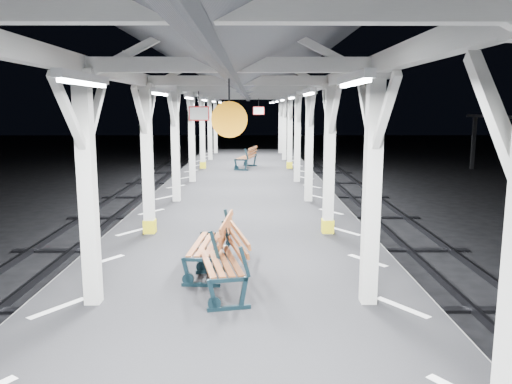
{
  "coord_description": "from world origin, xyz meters",
  "views": [
    {
      "loc": [
        0.33,
        -8.91,
        3.82
      ],
      "look_at": [
        0.38,
        0.58,
        2.2
      ],
      "focal_mm": 35.0,
      "sensor_mm": 36.0,
      "label": 1
    }
  ],
  "objects": [
    {
      "name": "hazard_stripes_right",
      "position": [
        2.45,
        0.0,
        1.0
      ],
      "size": [
        1.0,
        48.0,
        0.01
      ],
      "primitive_type": "cube",
      "color": "silver",
      "rests_on": "platform"
    },
    {
      "name": "platform",
      "position": [
        0.0,
        0.0,
        0.5
      ],
      "size": [
        6.0,
        50.0,
        1.0
      ],
      "primitive_type": "cube",
      "color": "black",
      "rests_on": "ground"
    },
    {
      "name": "bench_near",
      "position": [
        -0.09,
        -1.45,
        1.49
      ],
      "size": [
        0.97,
        1.81,
        0.93
      ],
      "rotation": [
        0.0,
        0.0,
        0.21
      ],
      "color": "black",
      "rests_on": "platform"
    },
    {
      "name": "canopy",
      "position": [
        0.0,
        -0.02,
        4.56
      ],
      "size": [
        5.4,
        49.0,
        4.65
      ],
      "color": "silver",
      "rests_on": "platform"
    },
    {
      "name": "ground",
      "position": [
        0.0,
        0.0,
        0.0
      ],
      "size": [
        120.0,
        120.0,
        0.0
      ],
      "primitive_type": "plane",
      "color": "black",
      "rests_on": "ground"
    },
    {
      "name": "bench_far",
      "position": [
        0.09,
        14.23,
        1.54
      ],
      "size": [
        1.07,
        1.96,
        1.01
      ],
      "rotation": [
        0.0,
        0.0,
        -0.22
      ],
      "color": "black",
      "rests_on": "platform"
    },
    {
      "name": "bench_mid",
      "position": [
        -0.34,
        -0.52,
        1.5
      ],
      "size": [
        0.77,
        1.76,
        0.93
      ],
      "rotation": [
        0.0,
        0.0,
        -0.08
      ],
      "color": "black",
      "rests_on": "platform"
    },
    {
      "name": "track_right",
      "position": [
        5.0,
        0.0,
        0.08
      ],
      "size": [
        2.2,
        60.0,
        0.16
      ],
      "color": "#2D2D33",
      "rests_on": "ground"
    },
    {
      "name": "hazard_stripes_left",
      "position": [
        -2.45,
        0.0,
        1.0
      ],
      "size": [
        1.0,
        48.0,
        0.01
      ],
      "primitive_type": "cube",
      "color": "silver",
      "rests_on": "platform"
    }
  ]
}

